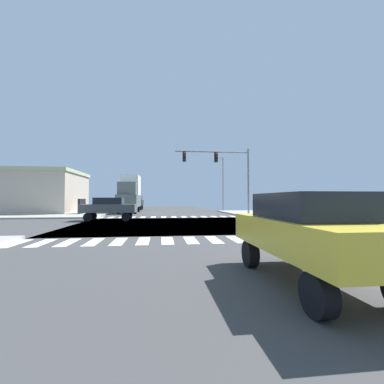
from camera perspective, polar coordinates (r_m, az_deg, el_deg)
ground at (r=18.45m, az=-3.66°, el=-7.11°), size 90.00×90.00×0.05m
sidewalk_corner_ne at (r=33.47m, az=17.99°, el=-4.39°), size 12.00×12.00×0.14m
sidewalk_corner_nw at (r=32.66m, az=-28.44°, el=-4.35°), size 12.00×12.00×0.14m
crosswalk_near at (r=11.20m, az=-2.83°, el=-10.55°), size 13.50×2.00×0.01m
crosswalk_far at (r=25.71m, az=-5.13°, el=-5.48°), size 13.50×2.00×0.01m
traffic_signal_mast at (r=26.83m, az=6.37°, el=5.81°), size 7.69×0.55×6.99m
street_lamp at (r=38.23m, az=6.47°, el=2.89°), size 1.78×0.32×7.90m
bank_building at (r=37.71m, az=-31.31°, el=-0.00°), size 12.26×9.76×5.27m
suv_crossing_2 at (r=43.95m, az=-12.05°, el=-2.02°), size 1.96×4.60×2.34m
sedan_leading_3 at (r=5.94m, az=24.09°, el=-7.57°), size 1.80×4.30×1.88m
box_truck_trailing_1 at (r=34.26m, az=-13.51°, el=-0.19°), size 2.40×7.20×4.85m
sedan_middle_4 at (r=22.25m, az=-17.79°, el=-3.15°), size 4.30×1.80×1.88m
sedan_outer_5 at (r=27.33m, az=30.11°, el=-2.70°), size 4.30×1.80×1.88m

